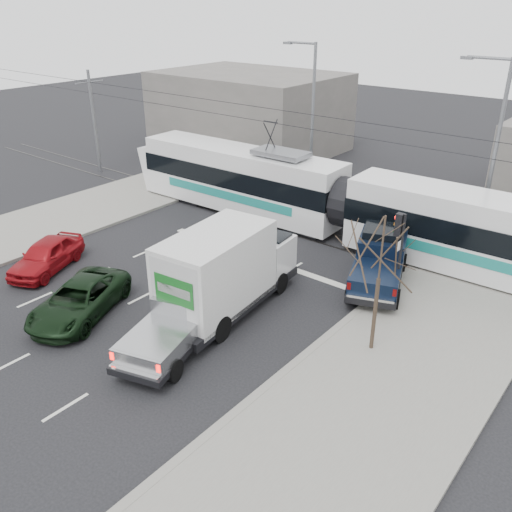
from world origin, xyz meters
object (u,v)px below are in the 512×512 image
Objects in this scene: bare_tree at (381,255)px; box_truck at (226,271)px; traffic_signal at (399,237)px; tram at (347,204)px; navy_pickup at (380,259)px; street_lamp_far at (310,110)px; street_lamp_near at (492,145)px; red_car at (46,255)px; silver_pickup at (182,315)px; green_car at (79,300)px.

bare_tree is 0.69× the size of box_truck.
traffic_signal is 0.13× the size of tram.
street_lamp_far is at bearing 117.22° from navy_pickup.
street_lamp_near is 2.13× the size of red_car.
street_lamp_near reaches higher than silver_pickup.
navy_pickup is at bearing -43.55° from tram.
silver_pickup is 8.92m from red_car.
traffic_signal reaches higher than box_truck.
green_car is (-8.95, -8.99, -2.06)m from traffic_signal.
street_lamp_near is 1.83× the size of green_car.
red_car is (-13.50, -7.57, -2.02)m from traffic_signal.
bare_tree is 1.02× the size of green_car.
street_lamp_far is at bearing 57.21° from red_car.
red_car is at bearing -128.86° from tram.
green_car is (-7.86, -9.82, -0.45)m from navy_pickup.
green_car is (-10.08, -4.99, -3.11)m from bare_tree.
bare_tree is at bearing -88.58° from street_lamp_near.
bare_tree is 0.56× the size of street_lamp_far.
street_lamp_near is (-0.29, 11.50, 1.32)m from bare_tree.
street_lamp_near is 1.56× the size of navy_pickup.
silver_pickup is at bearing -132.96° from navy_pickup.
navy_pickup is (-2.22, 4.83, -2.66)m from bare_tree.
street_lamp_near is at bearing 60.25° from box_truck.
silver_pickup is (-4.59, -7.65, -1.71)m from traffic_signal.
navy_pickup is 14.99m from red_car.
bare_tree is 0.19× the size of tram.
street_lamp_near is at bearing 30.44° from tram.
green_car is (-9.80, -16.49, -4.43)m from street_lamp_near.
street_lamp_near is (0.84, 7.50, 2.37)m from traffic_signal.
tram is at bearing -42.37° from street_lamp_far.
navy_pickup is (-1.94, -6.67, -3.98)m from street_lamp_near.
box_truck is at bearing -67.90° from street_lamp_far.
silver_pickup is 2.67m from box_truck.
box_truck reaches higher than red_car.
bare_tree is 5.95m from navy_pickup.
street_lamp_near reaches higher than tram.
street_lamp_far is (-11.50, 2.00, 0.00)m from street_lamp_near.
tram reaches higher than navy_pickup.
red_car is at bearing -133.58° from street_lamp_near.
street_lamp_near is 1.49× the size of silver_pickup.
traffic_signal is 0.73× the size of green_car.
red_car is (-8.77, -2.49, -1.02)m from box_truck.
street_lamp_far is at bearing 136.00° from tram.
tram is at bearing 117.50° from navy_pickup.
green_car is at bearing -153.66° from bare_tree.
silver_pickup is at bearing -147.40° from bare_tree.
red_car is at bearing -150.72° from traffic_signal.
box_truck is at bearing -142.16° from navy_pickup.
box_truck reaches higher than green_car.
silver_pickup is at bearing -109.71° from street_lamp_near.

